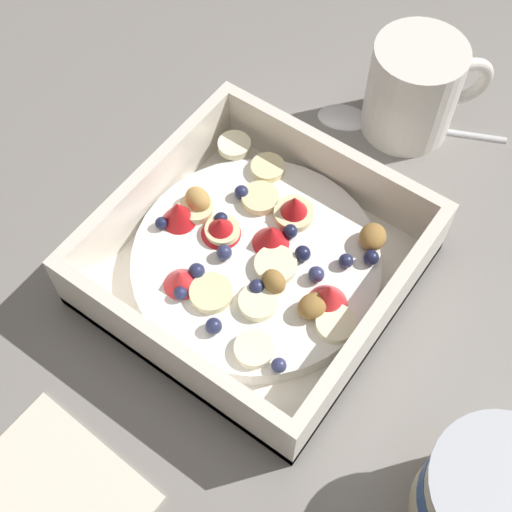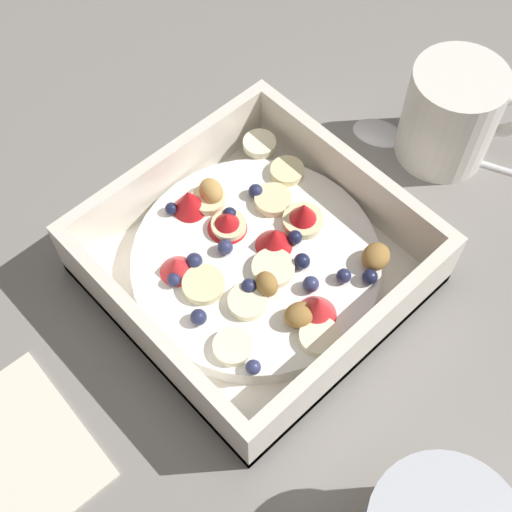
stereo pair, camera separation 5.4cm
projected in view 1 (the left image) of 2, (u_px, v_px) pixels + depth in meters
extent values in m
plane|color=gray|center=(264.00, 298.00, 0.56)|extent=(2.40, 2.40, 0.00)
cube|color=white|center=(256.00, 272.00, 0.56)|extent=(0.22, 0.22, 0.01)
cube|color=white|center=(152.00, 191.00, 0.57)|extent=(0.22, 0.01, 0.06)
cube|color=white|center=(373.00, 327.00, 0.51)|extent=(0.22, 0.01, 0.06)
cube|color=white|center=(329.00, 168.00, 0.58)|extent=(0.01, 0.20, 0.06)
cube|color=white|center=(170.00, 358.00, 0.50)|extent=(0.01, 0.20, 0.06)
cylinder|color=white|center=(256.00, 263.00, 0.55)|extent=(0.19, 0.19, 0.02)
cylinder|color=beige|center=(260.00, 198.00, 0.57)|extent=(0.04, 0.04, 0.01)
cylinder|color=beige|center=(196.00, 208.00, 0.56)|extent=(0.03, 0.03, 0.01)
cylinder|color=beige|center=(211.00, 293.00, 0.52)|extent=(0.05, 0.05, 0.01)
cylinder|color=#F7EFC6|center=(234.00, 145.00, 0.60)|extent=(0.03, 0.03, 0.01)
cylinder|color=#F7EFC6|center=(339.00, 320.00, 0.51)|extent=(0.04, 0.04, 0.01)
cylinder|color=beige|center=(294.00, 214.00, 0.56)|extent=(0.04, 0.04, 0.01)
cylinder|color=beige|center=(268.00, 168.00, 0.58)|extent=(0.04, 0.04, 0.01)
cylinder|color=#F7EFC6|center=(279.00, 267.00, 0.53)|extent=(0.04, 0.04, 0.01)
cylinder|color=#F7EFC6|center=(258.00, 302.00, 0.52)|extent=(0.04, 0.04, 0.01)
cylinder|color=#F7EFC6|center=(254.00, 349.00, 0.50)|extent=(0.04, 0.04, 0.01)
cylinder|color=beige|center=(222.00, 231.00, 0.55)|extent=(0.04, 0.04, 0.01)
cone|color=red|center=(178.00, 212.00, 0.55)|extent=(0.03, 0.03, 0.02)
cone|color=red|center=(221.00, 227.00, 0.55)|extent=(0.04, 0.04, 0.02)
cone|color=red|center=(271.00, 236.00, 0.54)|extent=(0.04, 0.04, 0.02)
cone|color=red|center=(294.00, 207.00, 0.55)|extent=(0.03, 0.03, 0.02)
cone|color=red|center=(180.00, 278.00, 0.52)|extent=(0.04, 0.04, 0.02)
cone|color=red|center=(328.00, 295.00, 0.51)|extent=(0.04, 0.04, 0.03)
sphere|color=#23284C|center=(180.00, 293.00, 0.52)|extent=(0.01, 0.01, 0.01)
sphere|color=#23284C|center=(197.00, 271.00, 0.53)|extent=(0.01, 0.01, 0.01)
sphere|color=#191E3D|center=(371.00, 258.00, 0.54)|extent=(0.01, 0.01, 0.01)
sphere|color=#191E3D|center=(290.00, 231.00, 0.55)|extent=(0.01, 0.01, 0.01)
sphere|color=#23284C|center=(241.00, 192.00, 0.57)|extent=(0.01, 0.01, 0.01)
sphere|color=#191E3D|center=(161.00, 223.00, 0.55)|extent=(0.01, 0.01, 0.01)
sphere|color=#23284C|center=(346.00, 261.00, 0.53)|extent=(0.01, 0.01, 0.01)
sphere|color=#191E3D|center=(303.00, 253.00, 0.54)|extent=(0.01, 0.01, 0.01)
sphere|color=#23284C|center=(251.00, 284.00, 0.52)|extent=(0.01, 0.01, 0.01)
sphere|color=#23284C|center=(214.00, 326.00, 0.51)|extent=(0.01, 0.01, 0.01)
sphere|color=navy|center=(223.00, 253.00, 0.54)|extent=(0.01, 0.01, 0.01)
sphere|color=navy|center=(316.00, 274.00, 0.53)|extent=(0.01, 0.01, 0.01)
sphere|color=#191E3D|center=(221.00, 219.00, 0.55)|extent=(0.01, 0.01, 0.01)
sphere|color=#23284C|center=(309.00, 308.00, 0.51)|extent=(0.01, 0.01, 0.01)
sphere|color=navy|center=(279.00, 365.00, 0.49)|extent=(0.01, 0.01, 0.01)
ellipsoid|color=olive|center=(373.00, 237.00, 0.54)|extent=(0.03, 0.03, 0.02)
ellipsoid|color=olive|center=(278.00, 277.00, 0.52)|extent=(0.02, 0.02, 0.02)
ellipsoid|color=tan|center=(198.00, 199.00, 0.56)|extent=(0.03, 0.03, 0.02)
ellipsoid|color=olive|center=(311.00, 307.00, 0.51)|extent=(0.03, 0.03, 0.02)
ellipsoid|color=silver|center=(344.00, 114.00, 0.65)|extent=(0.05, 0.06, 0.01)
cylinder|color=silver|center=(438.00, 129.00, 0.64)|extent=(0.06, 0.12, 0.01)
cylinder|color=beige|center=(489.00, 501.00, 0.44)|extent=(0.09, 0.09, 0.07)
cylinder|color=#2D5193|center=(491.00, 500.00, 0.44)|extent=(0.09, 0.09, 0.02)
cylinder|color=#B7BCC6|center=(508.00, 487.00, 0.41)|extent=(0.09, 0.09, 0.00)
cylinder|color=white|center=(417.00, 92.00, 0.61)|extent=(0.08, 0.08, 0.09)
torus|color=white|center=(465.00, 82.00, 0.61)|extent=(0.05, 0.04, 0.05)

